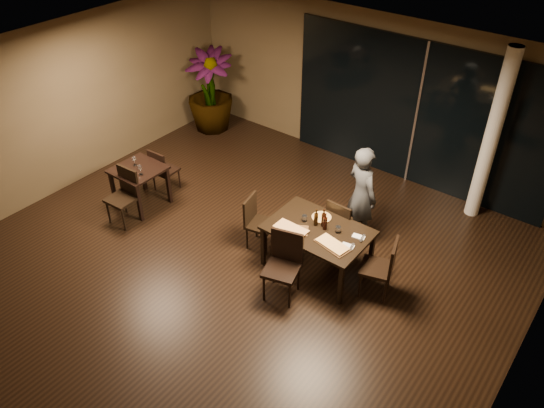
{
  "coord_description": "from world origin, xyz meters",
  "views": [
    {
      "loc": [
        4.17,
        -4.46,
        5.62
      ],
      "look_at": [
        0.33,
        0.55,
        1.05
      ],
      "focal_mm": 35.0,
      "sensor_mm": 36.0,
      "label": 1
    }
  ],
  "objects_px": {
    "chair_main_left": "(256,219)",
    "bottle_b": "(325,221)",
    "main_table": "(318,233)",
    "chair_side_near": "(125,193)",
    "potted_plant": "(210,91)",
    "chair_side_far": "(162,169)",
    "diner": "(362,195)",
    "chair_main_far": "(341,223)",
    "bottle_c": "(324,218)",
    "chair_main_near": "(284,261)",
    "side_table": "(139,175)",
    "chair_main_right": "(383,265)",
    "bottle_a": "(316,217)"
  },
  "relations": [
    {
      "from": "chair_main_left",
      "to": "bottle_b",
      "type": "relative_size",
      "value": 3.2
    },
    {
      "from": "main_table",
      "to": "chair_side_near",
      "type": "height_order",
      "value": "chair_side_near"
    },
    {
      "from": "chair_side_near",
      "to": "potted_plant",
      "type": "height_order",
      "value": "potted_plant"
    },
    {
      "from": "chair_side_far",
      "to": "potted_plant",
      "type": "relative_size",
      "value": 0.48
    },
    {
      "from": "chair_side_far",
      "to": "diner",
      "type": "distance_m",
      "value": 3.69
    },
    {
      "from": "chair_main_far",
      "to": "bottle_c",
      "type": "relative_size",
      "value": 3.11
    },
    {
      "from": "chair_main_far",
      "to": "chair_side_far",
      "type": "distance_m",
      "value": 3.5
    },
    {
      "from": "bottle_b",
      "to": "bottle_c",
      "type": "relative_size",
      "value": 0.94
    },
    {
      "from": "chair_side_near",
      "to": "diner",
      "type": "bearing_deg",
      "value": 27.25
    },
    {
      "from": "chair_main_far",
      "to": "chair_main_near",
      "type": "relative_size",
      "value": 0.91
    },
    {
      "from": "side_table",
      "to": "potted_plant",
      "type": "xyz_separation_m",
      "value": [
        -1.0,
        2.92,
        0.27
      ]
    },
    {
      "from": "chair_main_far",
      "to": "chair_main_right",
      "type": "xyz_separation_m",
      "value": [
        1.0,
        -0.5,
        0.02
      ]
    },
    {
      "from": "chair_main_left",
      "to": "side_table",
      "type": "bearing_deg",
      "value": 86.41
    },
    {
      "from": "chair_side_far",
      "to": "chair_side_near",
      "type": "distance_m",
      "value": 0.98
    },
    {
      "from": "bottle_a",
      "to": "side_table",
      "type": "bearing_deg",
      "value": -170.44
    },
    {
      "from": "bottle_c",
      "to": "chair_main_near",
      "type": "bearing_deg",
      "value": -97.82
    },
    {
      "from": "potted_plant",
      "to": "bottle_a",
      "type": "xyz_separation_m",
      "value": [
        4.31,
        -2.36,
        -0.01
      ]
    },
    {
      "from": "chair_side_near",
      "to": "chair_side_far",
      "type": "bearing_deg",
      "value": 95.57
    },
    {
      "from": "chair_main_near",
      "to": "chair_main_right",
      "type": "bearing_deg",
      "value": 19.63
    },
    {
      "from": "chair_main_near",
      "to": "bottle_b",
      "type": "bearing_deg",
      "value": 61.4
    },
    {
      "from": "side_table",
      "to": "bottle_b",
      "type": "xyz_separation_m",
      "value": [
        3.47,
        0.56,
        0.27
      ]
    },
    {
      "from": "side_table",
      "to": "chair_side_near",
      "type": "distance_m",
      "value": 0.47
    },
    {
      "from": "bottle_b",
      "to": "chair_main_near",
      "type": "bearing_deg",
      "value": -102.58
    },
    {
      "from": "chair_main_near",
      "to": "potted_plant",
      "type": "distance_m",
      "value": 5.33
    },
    {
      "from": "side_table",
      "to": "chair_main_left",
      "type": "height_order",
      "value": "chair_main_left"
    },
    {
      "from": "main_table",
      "to": "chair_main_left",
      "type": "relative_size",
      "value": 1.67
    },
    {
      "from": "chair_main_right",
      "to": "bottle_b",
      "type": "relative_size",
      "value": 3.42
    },
    {
      "from": "chair_main_right",
      "to": "bottle_b",
      "type": "height_order",
      "value": "bottle_b"
    },
    {
      "from": "side_table",
      "to": "bottle_c",
      "type": "xyz_separation_m",
      "value": [
        3.41,
        0.61,
        0.28
      ]
    },
    {
      "from": "chair_main_far",
      "to": "chair_main_left",
      "type": "bearing_deg",
      "value": 35.05
    },
    {
      "from": "potted_plant",
      "to": "chair_side_near",
      "type": "bearing_deg",
      "value": -71.28
    },
    {
      "from": "chair_main_near",
      "to": "chair_main_right",
      "type": "height_order",
      "value": "chair_main_near"
    },
    {
      "from": "chair_main_right",
      "to": "chair_side_near",
      "type": "relative_size",
      "value": 0.98
    },
    {
      "from": "chair_main_far",
      "to": "chair_main_right",
      "type": "height_order",
      "value": "chair_main_right"
    },
    {
      "from": "diner",
      "to": "bottle_c",
      "type": "bearing_deg",
      "value": 105.7
    },
    {
      "from": "chair_main_near",
      "to": "chair_side_far",
      "type": "bearing_deg",
      "value": 151.27
    },
    {
      "from": "chair_main_far",
      "to": "bottle_c",
      "type": "distance_m",
      "value": 0.63
    },
    {
      "from": "chair_side_far",
      "to": "bottle_a",
      "type": "bearing_deg",
      "value": 177.08
    },
    {
      "from": "side_table",
      "to": "chair_side_far",
      "type": "height_order",
      "value": "chair_side_far"
    },
    {
      "from": "chair_side_far",
      "to": "potted_plant",
      "type": "xyz_separation_m",
      "value": [
        -0.99,
        2.39,
        0.41
      ]
    },
    {
      "from": "bottle_c",
      "to": "potted_plant",
      "type": "bearing_deg",
      "value": 152.38
    },
    {
      "from": "side_table",
      "to": "chair_side_near",
      "type": "bearing_deg",
      "value": -72.68
    },
    {
      "from": "chair_side_far",
      "to": "bottle_b",
      "type": "distance_m",
      "value": 3.51
    },
    {
      "from": "main_table",
      "to": "chair_side_near",
      "type": "xyz_separation_m",
      "value": [
        -3.26,
        -0.94,
        -0.13
      ]
    },
    {
      "from": "chair_main_left",
      "to": "chair_main_far",
      "type": "bearing_deg",
      "value": -69.82
    },
    {
      "from": "chair_side_near",
      "to": "chair_main_left",
      "type": "bearing_deg",
      "value": 17.51
    },
    {
      "from": "chair_main_left",
      "to": "chair_side_far",
      "type": "relative_size",
      "value": 1.04
    },
    {
      "from": "chair_main_far",
      "to": "diner",
      "type": "bearing_deg",
      "value": -98.75
    },
    {
      "from": "diner",
      "to": "bottle_b",
      "type": "distance_m",
      "value": 0.98
    },
    {
      "from": "chair_side_far",
      "to": "chair_side_near",
      "type": "xyz_separation_m",
      "value": [
        0.15,
        -0.97,
        0.06
      ]
    }
  ]
}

